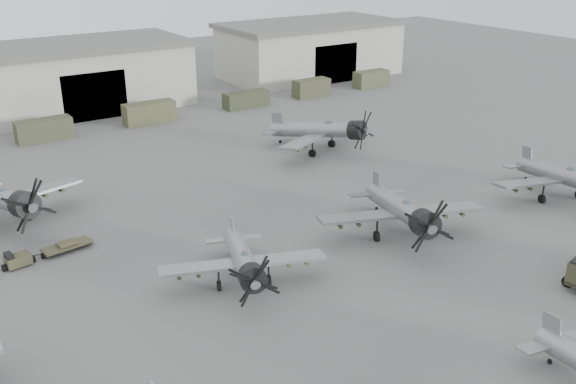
% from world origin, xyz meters
% --- Properties ---
extents(ground, '(220.00, 220.00, 0.00)m').
position_xyz_m(ground, '(0.00, 0.00, 0.00)').
color(ground, '#535351').
rests_on(ground, ground).
extents(hangar_center, '(29.00, 14.80, 8.70)m').
position_xyz_m(hangar_center, '(0.00, 61.96, 4.37)').
color(hangar_center, '#B3B2A8').
rests_on(hangar_center, ground).
extents(hangar_right, '(29.00, 14.80, 8.70)m').
position_xyz_m(hangar_right, '(38.00, 61.96, 4.37)').
color(hangar_right, '#B3B2A8').
rests_on(hangar_right, ground).
extents(support_truck_3, '(6.17, 2.20, 2.44)m').
position_xyz_m(support_truck_3, '(-7.77, 50.00, 1.22)').
color(support_truck_3, '#3C422B').
rests_on(support_truck_3, ground).
extents(support_truck_4, '(6.38, 2.20, 2.60)m').
position_xyz_m(support_truck_4, '(4.94, 50.00, 1.30)').
color(support_truck_4, '#4A4B31').
rests_on(support_truck_4, ground).
extents(support_truck_5, '(6.30, 2.20, 2.11)m').
position_xyz_m(support_truck_5, '(18.85, 50.00, 1.05)').
color(support_truck_5, '#363B27').
rests_on(support_truck_5, ground).
extents(support_truck_6, '(5.42, 2.20, 2.51)m').
position_xyz_m(support_truck_6, '(29.69, 50.00, 1.25)').
color(support_truck_6, '#3E422B').
rests_on(support_truck_6, ground).
extents(support_truck_7, '(5.62, 2.20, 2.44)m').
position_xyz_m(support_truck_7, '(40.94, 50.00, 1.22)').
color(support_truck_7, '#454B31').
rests_on(support_truck_7, ground).
extents(aircraft_mid_1, '(11.08, 10.00, 4.47)m').
position_xyz_m(aircraft_mid_1, '(-5.33, 8.90, 2.03)').
color(aircraft_mid_1, '#93959B').
rests_on(aircraft_mid_1, ground).
extents(aircraft_mid_2, '(12.98, 11.72, 5.25)m').
position_xyz_m(aircraft_mid_2, '(8.52, 8.53, 2.39)').
color(aircraft_mid_2, gray).
rests_on(aircraft_mid_2, ground).
extents(aircraft_mid_3, '(12.55, 11.31, 5.04)m').
position_xyz_m(aircraft_mid_3, '(25.51, 6.22, 2.29)').
color(aircraft_mid_3, gray).
rests_on(aircraft_mid_3, ground).
extents(aircraft_far_0, '(13.77, 12.40, 5.48)m').
position_xyz_m(aircraft_far_0, '(-16.63, 27.71, 2.49)').
color(aircraft_far_0, gray).
rests_on(aircraft_far_0, ground).
extents(aircraft_far_1, '(13.16, 11.90, 5.34)m').
position_xyz_m(aircraft_far_1, '(16.13, 28.86, 2.43)').
color(aircraft_far_1, gray).
rests_on(aircraft_far_1, ground).
extents(tug_trailer, '(6.36, 2.03, 1.26)m').
position_xyz_m(tug_trailer, '(-15.86, 20.60, 0.47)').
color(tug_trailer, '#413F2A').
rests_on(tug_trailer, ground).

